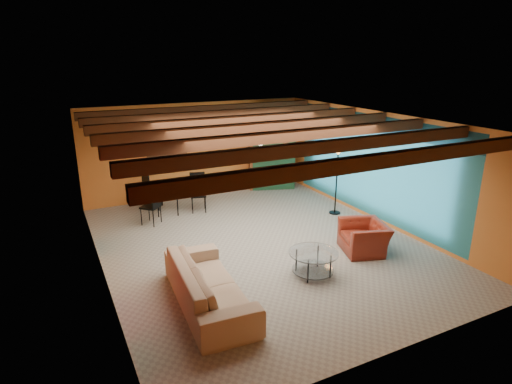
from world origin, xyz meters
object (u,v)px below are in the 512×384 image
armchair (364,237)px  sofa (209,284)px  potted_plant (270,109)px  vase (166,171)px  armoire (269,153)px  coffee_table (313,263)px  floor_lamp (337,180)px  dining_table (167,194)px

armchair → sofa: bearing=-65.1°
potted_plant → vase: potted_plant is taller
armoire → vase: size_ratio=10.65×
vase → sofa: bearing=-97.0°
coffee_table → potted_plant: 6.10m
coffee_table → vase: size_ratio=4.47×
coffee_table → floor_lamp: bearing=46.6°
dining_table → vase: bearing=0.0°
dining_table → armoire: 3.63m
armchair → floor_lamp: (0.84, 2.13, 0.58)m
coffee_table → armoire: size_ratio=0.42×
sofa → armoire: armoire is taller
sofa → potted_plant: potted_plant is taller
armoire → potted_plant: bearing=0.0°
potted_plant → vase: bearing=-165.7°
armchair → dining_table: dining_table is taller
coffee_table → dining_table: size_ratio=0.47×
armoire → vase: 3.58m
armchair → dining_table: 5.11m
coffee_table → armoire: bearing=70.2°
armoire → potted_plant: potted_plant is taller
vase → floor_lamp: bearing=-26.7°
floor_lamp → armchair: bearing=-111.6°
armoire → sofa: bearing=-107.6°
armoire → dining_table: bearing=-146.7°
vase → coffee_table: bearing=-71.0°
coffee_table → dining_table: dining_table is taller
floor_lamp → armoire: bearing=98.8°
dining_table → potted_plant: potted_plant is taller
floor_lamp → vase: (-3.91, 1.96, 0.24)m
potted_plant → dining_table: bearing=-165.7°
armchair → potted_plant: (0.40, 4.97, 2.12)m
armchair → vase: vase is taller
sofa → armchair: size_ratio=2.55×
floor_lamp → potted_plant: 3.27m
floor_lamp → vase: 4.38m
coffee_table → potted_plant: (1.93, 5.35, 2.20)m
armchair → floor_lamp: floor_lamp is taller
sofa → armoire: 6.78m
armchair → armoire: (0.40, 4.97, 0.79)m
sofa → floor_lamp: (4.46, 2.56, 0.53)m
armchair → potted_plant: 5.42m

